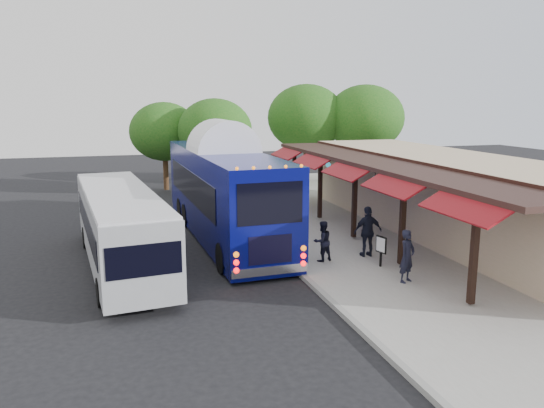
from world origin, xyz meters
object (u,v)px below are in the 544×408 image
object	(u,v)px
coach_bus	(224,188)
ped_a	(407,256)
ped_c	(368,232)
ped_b	(322,241)
ped_d	(264,184)
sign_board	(381,246)
city_bus	(120,225)

from	to	relation	value
coach_bus	ped_a	distance (m)	9.22
coach_bus	ped_c	world-z (taller)	coach_bus
coach_bus	ped_b	distance (m)	5.84
ped_d	sign_board	distance (m)	13.91
coach_bus	ped_b	bearing A→B (deg)	-63.95
city_bus	ped_b	bearing A→B (deg)	-20.76
coach_bus	ped_a	world-z (taller)	coach_bus
ped_a	ped_c	xyz separation A→B (m)	(0.09, 3.04, 0.09)
coach_bus	ped_d	world-z (taller)	coach_bus
ped_b	sign_board	xyz separation A→B (m)	(1.77, -1.23, 0.00)
sign_board	ped_b	bearing A→B (deg)	130.37
ped_b	city_bus	bearing A→B (deg)	-29.45
city_bus	ped_a	bearing A→B (deg)	-34.39
ped_a	ped_d	size ratio (longest dim) A/B	0.95
coach_bus	ped_d	distance (m)	8.71
coach_bus	ped_d	size ratio (longest dim) A/B	7.06
ped_b	ped_c	size ratio (longest dim) A/B	0.78
city_bus	ped_b	world-z (taller)	city_bus
coach_bus	ped_a	bearing A→B (deg)	-62.80
coach_bus	ped_a	size ratio (longest dim) A/B	7.42
ped_c	ped_d	size ratio (longest dim) A/B	1.05
city_bus	ped_d	xyz separation A→B (m)	(8.44, 10.80, -0.50)
sign_board	coach_bus	bearing A→B (deg)	110.91
city_bus	ped_c	distance (m)	9.25
city_bus	sign_board	xyz separation A→B (m)	(8.94, -3.11, -0.66)
ped_a	ped_c	bearing A→B (deg)	60.51
ped_a	ped_d	distance (m)	15.63
coach_bus	sign_board	xyz separation A→B (m)	(4.47, -6.24, -1.32)
ped_d	sign_board	bearing A→B (deg)	89.22
ped_c	ped_a	bearing A→B (deg)	88.19
ped_a	ped_c	distance (m)	3.04
ped_d	coach_bus	bearing A→B (deg)	59.79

